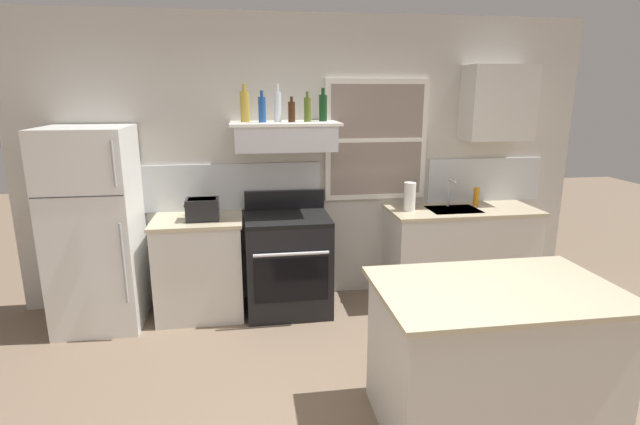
% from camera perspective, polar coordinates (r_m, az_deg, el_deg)
% --- Properties ---
extents(back_wall, '(5.40, 0.11, 2.70)m').
position_cam_1_polar(back_wall, '(4.73, -0.91, 6.01)').
color(back_wall, beige).
rests_on(back_wall, ground_plane).
extents(refrigerator, '(0.70, 0.72, 1.73)m').
position_cam_1_polar(refrigerator, '(4.60, -24.78, -1.78)').
color(refrigerator, white).
rests_on(refrigerator, ground_plane).
extents(counter_left_of_stove, '(0.79, 0.63, 0.91)m').
position_cam_1_polar(counter_left_of_stove, '(4.61, -13.81, -6.14)').
color(counter_left_of_stove, silver).
rests_on(counter_left_of_stove, ground_plane).
extents(toaster, '(0.30, 0.20, 0.19)m').
position_cam_1_polar(toaster, '(4.40, -13.55, 0.42)').
color(toaster, black).
rests_on(toaster, counter_left_of_stove).
extents(stove_range, '(0.76, 0.69, 1.09)m').
position_cam_1_polar(stove_range, '(4.56, -3.76, -5.84)').
color(stove_range, black).
rests_on(stove_range, ground_plane).
extents(range_hood_shelf, '(0.96, 0.52, 0.24)m').
position_cam_1_polar(range_hood_shelf, '(4.41, -4.11, 8.92)').
color(range_hood_shelf, silver).
extents(bottle_champagne_gold_foil, '(0.08, 0.08, 0.33)m').
position_cam_1_polar(bottle_champagne_gold_foil, '(4.43, -8.77, 12.18)').
color(bottle_champagne_gold_foil, '#B29333').
rests_on(bottle_champagne_gold_foil, range_hood_shelf).
extents(bottle_blue_liqueur, '(0.07, 0.07, 0.27)m').
position_cam_1_polar(bottle_blue_liqueur, '(4.36, -6.78, 11.91)').
color(bottle_blue_liqueur, '#1E478C').
rests_on(bottle_blue_liqueur, range_hood_shelf).
extents(bottle_clear_tall, '(0.06, 0.06, 0.32)m').
position_cam_1_polar(bottle_clear_tall, '(4.38, -4.98, 12.26)').
color(bottle_clear_tall, silver).
rests_on(bottle_clear_tall, range_hood_shelf).
extents(bottle_brown_stout, '(0.06, 0.06, 0.22)m').
position_cam_1_polar(bottle_brown_stout, '(4.37, -3.33, 11.70)').
color(bottle_brown_stout, '#381E0F').
rests_on(bottle_brown_stout, range_hood_shelf).
extents(bottle_olive_oil_square, '(0.06, 0.06, 0.26)m').
position_cam_1_polar(bottle_olive_oil_square, '(4.42, -1.48, 11.98)').
color(bottle_olive_oil_square, '#4C601E').
rests_on(bottle_olive_oil_square, range_hood_shelf).
extents(bottle_dark_green_wine, '(0.07, 0.07, 0.29)m').
position_cam_1_polar(bottle_dark_green_wine, '(4.48, 0.35, 12.17)').
color(bottle_dark_green_wine, '#143819').
rests_on(bottle_dark_green_wine, range_hood_shelf).
extents(counter_right_with_sink, '(1.43, 0.63, 0.91)m').
position_cam_1_polar(counter_right_with_sink, '(5.03, 15.95, -4.57)').
color(counter_right_with_sink, silver).
rests_on(counter_right_with_sink, ground_plane).
extents(sink_faucet, '(0.03, 0.17, 0.28)m').
position_cam_1_polar(sink_faucet, '(4.91, 14.92, 2.66)').
color(sink_faucet, silver).
rests_on(sink_faucet, counter_right_with_sink).
extents(paper_towel_roll, '(0.11, 0.11, 0.27)m').
position_cam_1_polar(paper_towel_roll, '(4.68, 10.43, 1.84)').
color(paper_towel_roll, white).
rests_on(paper_towel_roll, counter_right_with_sink).
extents(dish_soap_bottle, '(0.06, 0.06, 0.18)m').
position_cam_1_polar(dish_soap_bottle, '(5.05, 17.76, 1.78)').
color(dish_soap_bottle, orange).
rests_on(dish_soap_bottle, counter_right_with_sink).
extents(kitchen_island, '(1.40, 0.90, 0.91)m').
position_cam_1_polar(kitchen_island, '(3.23, 19.33, -15.64)').
color(kitchen_island, silver).
rests_on(kitchen_island, ground_plane).
extents(upper_cabinet_right, '(0.64, 0.32, 0.70)m').
position_cam_1_polar(upper_cabinet_right, '(5.06, 20.10, 11.92)').
color(upper_cabinet_right, silver).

